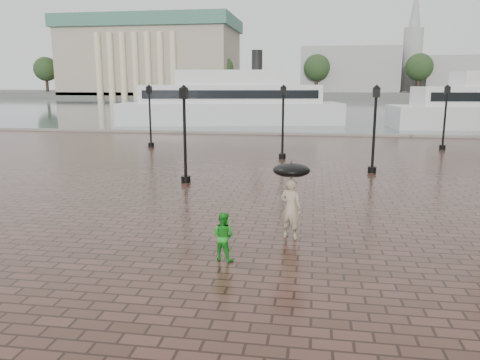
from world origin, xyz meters
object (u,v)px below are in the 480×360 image
Objects in this scene: ferry_near at (230,102)px; child_pedestrian at (223,236)px; street_lamps at (289,122)px; adult_pedestrian at (291,208)px.

child_pedestrian is at bearing -91.63° from ferry_near.
ferry_near reaches higher than street_lamps.
ferry_near is (-8.13, 25.03, 0.18)m from street_lamps.
child_pedestrian is at bearing -92.48° from street_lamps.
street_lamps is 17.18m from child_pedestrian.
adult_pedestrian is at bearing -88.85° from ferry_near.
ferry_near is at bearing -56.14° from adult_pedestrian.
child_pedestrian is (-1.66, -2.07, -0.27)m from adult_pedestrian.
street_lamps is at bearing -74.98° from child_pedestrian.
street_lamps is 0.82× the size of ferry_near.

